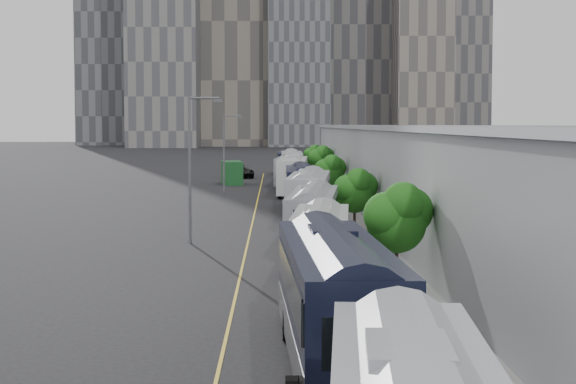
{
  "coord_description": "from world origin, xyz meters",
  "views": [
    {
      "loc": [
        0.16,
        -6.97,
        7.22
      ],
      "look_at": [
        0.98,
        53.16,
        3.0
      ],
      "focal_mm": 60.0,
      "sensor_mm": 36.0,
      "label": 1
    }
  ],
  "objects_px": {
    "bus_2": "(320,256)",
    "bus_9": "(286,165)",
    "bus_1": "(335,311)",
    "shipping_container": "(232,173)",
    "bus_8": "(292,167)",
    "street_lamp_near": "(193,159)",
    "bus_5": "(302,191)",
    "bus_7": "(288,173)",
    "bus_6": "(293,178)",
    "suv": "(239,171)",
    "street_lamp_far": "(226,147)",
    "bus_4": "(309,202)",
    "bus_3": "(313,223)"
  },
  "relations": [
    {
      "from": "bus_2",
      "to": "bus_9",
      "type": "xyz_separation_m",
      "value": [
        -0.38,
        96.74,
        -0.03
      ]
    },
    {
      "from": "bus_1",
      "to": "shipping_container",
      "type": "height_order",
      "value": "bus_1"
    },
    {
      "from": "bus_8",
      "to": "street_lamp_near",
      "type": "bearing_deg",
      "value": -95.81
    },
    {
      "from": "bus_1",
      "to": "street_lamp_near",
      "type": "height_order",
      "value": "street_lamp_near"
    },
    {
      "from": "bus_1",
      "to": "bus_8",
      "type": "xyz_separation_m",
      "value": [
        0.44,
        98.24,
        -0.04
      ]
    },
    {
      "from": "bus_5",
      "to": "bus_7",
      "type": "bearing_deg",
      "value": 91.5
    },
    {
      "from": "bus_2",
      "to": "bus_6",
      "type": "relative_size",
      "value": 0.88
    },
    {
      "from": "bus_2",
      "to": "suv",
      "type": "relative_size",
      "value": 1.96
    },
    {
      "from": "bus_5",
      "to": "shipping_container",
      "type": "bearing_deg",
      "value": 102.26
    },
    {
      "from": "street_lamp_far",
      "to": "bus_4",
      "type": "bearing_deg",
      "value": -76.63
    },
    {
      "from": "bus_5",
      "to": "bus_6",
      "type": "distance_m",
      "value": 17.51
    },
    {
      "from": "bus_2",
      "to": "suv",
      "type": "bearing_deg",
      "value": 98.87
    },
    {
      "from": "shipping_container",
      "to": "suv",
      "type": "bearing_deg",
      "value": 81.17
    },
    {
      "from": "bus_3",
      "to": "bus_9",
      "type": "distance_m",
      "value": 83.09
    },
    {
      "from": "bus_9",
      "to": "shipping_container",
      "type": "distance_m",
      "value": 23.03
    },
    {
      "from": "bus_1",
      "to": "bus_7",
      "type": "bearing_deg",
      "value": 88.0
    },
    {
      "from": "bus_1",
      "to": "bus_8",
      "type": "relative_size",
      "value": 1.03
    },
    {
      "from": "bus_1",
      "to": "bus_6",
      "type": "height_order",
      "value": "bus_6"
    },
    {
      "from": "bus_7",
      "to": "street_lamp_near",
      "type": "distance_m",
      "value": 54.73
    },
    {
      "from": "shipping_container",
      "to": "bus_3",
      "type": "bearing_deg",
      "value": -90.3
    },
    {
      "from": "bus_1",
      "to": "bus_3",
      "type": "relative_size",
      "value": 1.09
    },
    {
      "from": "bus_2",
      "to": "bus_7",
      "type": "height_order",
      "value": "bus_7"
    },
    {
      "from": "bus_4",
      "to": "bus_6",
      "type": "relative_size",
      "value": 0.97
    },
    {
      "from": "bus_5",
      "to": "bus_6",
      "type": "height_order",
      "value": "bus_6"
    },
    {
      "from": "bus_3",
      "to": "bus_4",
      "type": "relative_size",
      "value": 0.93
    },
    {
      "from": "bus_4",
      "to": "bus_8",
      "type": "relative_size",
      "value": 1.02
    },
    {
      "from": "bus_3",
      "to": "bus_6",
      "type": "bearing_deg",
      "value": 95.73
    },
    {
      "from": "bus_8",
      "to": "bus_9",
      "type": "bearing_deg",
      "value": 93.42
    },
    {
      "from": "bus_4",
      "to": "bus_9",
      "type": "relative_size",
      "value": 1.13
    },
    {
      "from": "bus_8",
      "to": "bus_9",
      "type": "xyz_separation_m",
      "value": [
        -0.65,
        11.69,
        -0.17
      ]
    },
    {
      "from": "bus_4",
      "to": "suv",
      "type": "bearing_deg",
      "value": 101.32
    },
    {
      "from": "bus_6",
      "to": "bus_9",
      "type": "distance_m",
      "value": 39.56
    },
    {
      "from": "bus_3",
      "to": "bus_5",
      "type": "xyz_separation_m",
      "value": [
        0.09,
        26.03,
        0.08
      ]
    },
    {
      "from": "bus_7",
      "to": "street_lamp_near",
      "type": "xyz_separation_m",
      "value": [
        -6.56,
        -54.22,
        3.59
      ]
    },
    {
      "from": "bus_6",
      "to": "bus_8",
      "type": "distance_m",
      "value": 27.87
    },
    {
      "from": "bus_2",
      "to": "shipping_container",
      "type": "xyz_separation_m",
      "value": [
        -7.15,
        74.73,
        -0.1
      ]
    },
    {
      "from": "bus_6",
      "to": "bus_4",
      "type": "bearing_deg",
      "value": -85.99
    },
    {
      "from": "street_lamp_far",
      "to": "suv",
      "type": "relative_size",
      "value": 1.31
    },
    {
      "from": "bus_2",
      "to": "bus_3",
      "type": "distance_m",
      "value": 13.66
    },
    {
      "from": "bus_3",
      "to": "bus_2",
      "type": "bearing_deg",
      "value": -85.84
    },
    {
      "from": "bus_3",
      "to": "bus_5",
      "type": "relative_size",
      "value": 0.97
    },
    {
      "from": "bus_6",
      "to": "bus_7",
      "type": "xyz_separation_m",
      "value": [
        -0.27,
        13.97,
        -0.17
      ]
    },
    {
      "from": "shipping_container",
      "to": "bus_1",
      "type": "bearing_deg",
      "value": -92.68
    },
    {
      "from": "bus_8",
      "to": "bus_7",
      "type": "bearing_deg",
      "value": -92.44
    },
    {
      "from": "bus_3",
      "to": "bus_6",
      "type": "height_order",
      "value": "bus_6"
    },
    {
      "from": "bus_2",
      "to": "street_lamp_far",
      "type": "relative_size",
      "value": 1.5
    },
    {
      "from": "suv",
      "to": "bus_5",
      "type": "bearing_deg",
      "value": -98.27
    },
    {
      "from": "bus_3",
      "to": "bus_9",
      "type": "bearing_deg",
      "value": 95.7
    },
    {
      "from": "street_lamp_far",
      "to": "bus_1",
      "type": "bearing_deg",
      "value": -84.57
    },
    {
      "from": "bus_6",
      "to": "street_lamp_far",
      "type": "distance_m",
      "value": 8.2
    }
  ]
}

